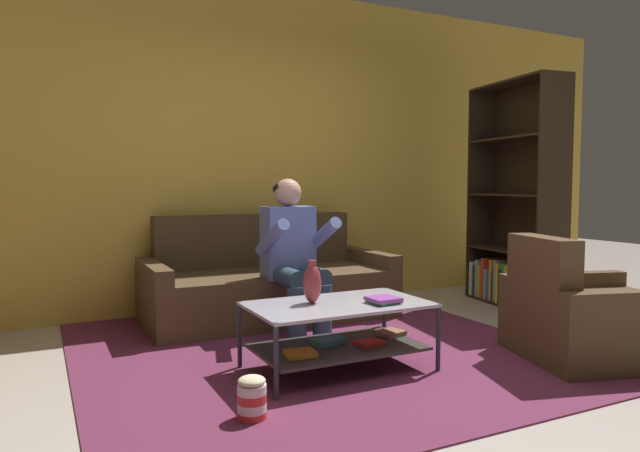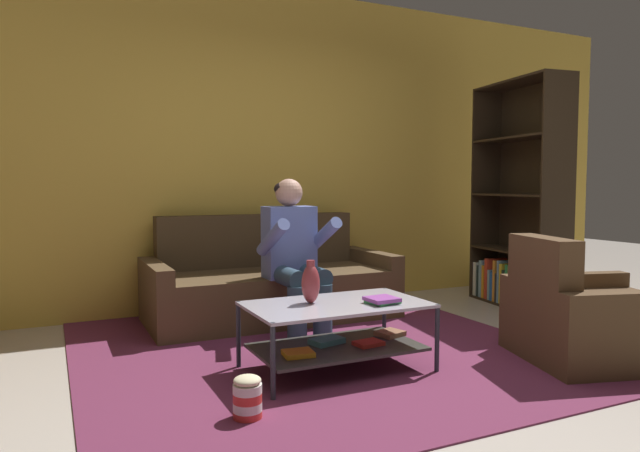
% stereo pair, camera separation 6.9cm
% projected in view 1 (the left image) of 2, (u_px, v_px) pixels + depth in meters
% --- Properties ---
extents(ground, '(16.80, 16.80, 0.00)m').
position_uv_depth(ground, '(418.00, 387.00, 3.15)').
color(ground, '#BFB3A7').
extents(back_partition, '(8.40, 0.12, 2.90)m').
position_uv_depth(back_partition, '(260.00, 149.00, 5.24)').
color(back_partition, gold).
rests_on(back_partition, ground).
extents(couch, '(2.02, 0.91, 0.86)m').
position_uv_depth(couch, '(268.00, 285.00, 4.78)').
color(couch, '#513C25').
rests_on(couch, ground).
extents(person_seated_center, '(0.50, 0.58, 1.16)m').
position_uv_depth(person_seated_center, '(294.00, 250.00, 4.27)').
color(person_seated_center, '#2F475A').
rests_on(person_seated_center, ground).
extents(coffee_table, '(1.07, 0.62, 0.41)m').
position_uv_depth(coffee_table, '(339.00, 326.00, 3.42)').
color(coffee_table, '#BBB6C5').
rests_on(coffee_table, ground).
extents(area_rug, '(3.04, 3.41, 0.01)m').
position_uv_depth(area_rug, '(305.00, 343.00, 4.00)').
color(area_rug, '#672745').
rests_on(area_rug, ground).
extents(vase, '(0.11, 0.11, 0.26)m').
position_uv_depth(vase, '(312.00, 283.00, 3.39)').
color(vase, maroon).
rests_on(vase, coffee_table).
extents(book_stack, '(0.20, 0.18, 0.04)m').
position_uv_depth(book_stack, '(384.00, 300.00, 3.39)').
color(book_stack, '#36884A').
rests_on(book_stack, coffee_table).
extents(bookshelf, '(0.48, 1.08, 2.05)m').
position_uv_depth(bookshelf, '(515.00, 224.00, 5.32)').
color(bookshelf, black).
rests_on(bookshelf, ground).
extents(armchair, '(1.10, 1.02, 0.80)m').
position_uv_depth(armchair, '(590.00, 320.00, 3.64)').
color(armchair, '#503822').
rests_on(armchair, ground).
extents(popcorn_tub, '(0.14, 0.14, 0.21)m').
position_uv_depth(popcorn_tub, '(252.00, 398.00, 2.70)').
color(popcorn_tub, red).
rests_on(popcorn_tub, ground).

